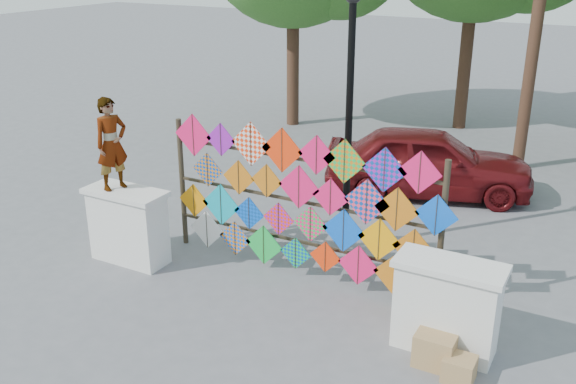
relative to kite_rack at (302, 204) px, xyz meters
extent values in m
plane|color=slate|center=(-0.10, -0.73, -1.24)|extent=(80.00, 80.00, 0.00)
cube|color=white|center=(-2.80, -0.93, -0.64)|extent=(1.30, 0.55, 1.20)
cube|color=white|center=(-2.80, -0.93, 0.00)|extent=(1.40, 0.65, 0.08)
cube|color=white|center=(2.60, -0.93, -0.64)|extent=(1.30, 0.55, 1.20)
cube|color=white|center=(2.60, -0.93, 0.00)|extent=(1.40, 0.65, 0.08)
cylinder|color=#30271A|center=(-2.40, 0.07, -0.09)|extent=(0.09, 0.09, 2.30)
cylinder|color=#30271A|center=(2.20, 0.07, -0.09)|extent=(0.09, 0.09, 2.30)
cube|color=#30271A|center=(-0.10, 0.07, -0.69)|extent=(4.60, 0.04, 0.04)
cube|color=#30271A|center=(-0.10, 0.07, 0.01)|extent=(4.60, 0.04, 0.04)
cube|color=#30271A|center=(-0.10, 0.07, 0.71)|extent=(4.60, 0.04, 0.04)
cube|color=#F5175E|center=(-2.05, 0.01, 0.83)|extent=(0.74, 0.01, 0.74)
cube|color=#30271A|center=(-2.05, 0.00, 0.83)|extent=(0.01, 0.01, 0.72)
cube|color=purple|center=(-1.50, 0.01, 0.84)|extent=(0.56, 0.01, 0.56)
cube|color=#30271A|center=(-1.50, 0.00, 0.84)|extent=(0.01, 0.01, 0.55)
cube|color=#FA340B|center=(-0.93, 0.01, 0.85)|extent=(0.74, 0.01, 0.74)
cube|color=#30271A|center=(-0.93, 0.00, 0.85)|extent=(0.01, 0.01, 0.72)
cube|color=#FA340B|center=(-0.36, 0.01, 0.83)|extent=(0.73, 0.01, 0.73)
cube|color=#30271A|center=(-0.36, 0.00, 0.83)|extent=(0.01, 0.01, 0.72)
cube|color=#F5175E|center=(0.23, 0.01, 0.84)|extent=(0.63, 0.01, 0.63)
cube|color=#30271A|center=(0.23, 0.00, 0.84)|extent=(0.01, 0.01, 0.62)
cube|color=green|center=(0.69, 0.01, 0.81)|extent=(0.69, 0.01, 0.69)
cube|color=#30271A|center=(0.69, 0.00, 0.81)|extent=(0.01, 0.01, 0.68)
cube|color=purple|center=(1.32, 0.01, 0.78)|extent=(0.69, 0.01, 0.69)
cube|color=#30271A|center=(1.32, 0.00, 0.78)|extent=(0.01, 0.01, 0.68)
cube|color=#F5175E|center=(1.84, 0.01, 0.83)|extent=(0.64, 0.01, 0.64)
cube|color=#30271A|center=(1.84, 0.00, 0.83)|extent=(0.01, 0.01, 0.63)
cube|color=#073FA3|center=(-1.76, -0.03, 0.29)|extent=(0.60, 0.01, 0.60)
cube|color=#30271A|center=(-1.76, -0.04, 0.29)|extent=(0.01, 0.01, 0.59)
cube|color=#CB6A12|center=(-1.15, -0.03, 0.25)|extent=(0.60, 0.01, 0.60)
cube|color=#30271A|center=(-1.15, -0.04, 0.25)|extent=(0.01, 0.01, 0.59)
cube|color=#CB6A12|center=(-0.62, -0.03, 0.29)|extent=(0.57, 0.01, 0.57)
cube|color=#30271A|center=(-0.62, -0.04, 0.29)|extent=(0.01, 0.01, 0.56)
cube|color=#F5175E|center=(-0.04, -0.03, 0.29)|extent=(0.72, 0.01, 0.72)
cube|color=#30271A|center=(-0.04, -0.04, 0.29)|extent=(0.01, 0.01, 0.71)
cube|color=#F5175E|center=(0.50, -0.03, 0.22)|extent=(0.61, 0.01, 0.61)
cube|color=#30271A|center=(0.50, -0.04, 0.22)|extent=(0.01, 0.01, 0.60)
cube|color=#073FA3|center=(1.08, -0.03, 0.26)|extent=(0.73, 0.01, 0.73)
cube|color=#30271A|center=(1.08, -0.04, 0.26)|extent=(0.01, 0.01, 0.71)
cube|color=#CB6A12|center=(1.55, -0.03, 0.23)|extent=(0.69, 0.01, 0.69)
cube|color=#30271A|center=(1.55, -0.04, 0.23)|extent=(0.01, 0.01, 0.68)
cube|color=blue|center=(2.13, -0.03, 0.26)|extent=(0.63, 0.01, 0.63)
cube|color=#30271A|center=(2.13, -0.04, 0.26)|extent=(0.01, 0.01, 0.62)
cube|color=orange|center=(-2.05, -0.07, -0.31)|extent=(0.61, 0.01, 0.61)
cube|color=#30271A|center=(-2.05, -0.08, -0.31)|extent=(0.01, 0.01, 0.60)
cube|color=#0BA4B8|center=(-1.49, -0.07, -0.28)|extent=(0.74, 0.01, 0.74)
cube|color=#30271A|center=(-1.49, -0.08, -0.28)|extent=(0.01, 0.01, 0.73)
cube|color=#073FA3|center=(-0.94, -0.07, -0.32)|extent=(0.58, 0.01, 0.58)
cube|color=#30271A|center=(-0.94, -0.08, -0.32)|extent=(0.01, 0.01, 0.57)
cube|color=#FA340B|center=(-0.39, -0.07, -0.31)|extent=(0.57, 0.01, 0.57)
cube|color=#30271A|center=(-0.39, -0.08, -0.31)|extent=(0.01, 0.01, 0.56)
cube|color=green|center=(0.19, -0.07, -0.27)|extent=(0.60, 0.01, 0.60)
cube|color=#30271A|center=(0.19, -0.08, -0.27)|extent=(0.01, 0.01, 0.59)
cube|color=blue|center=(0.75, -0.07, -0.27)|extent=(0.71, 0.01, 0.71)
cube|color=#30271A|center=(0.75, -0.08, -0.27)|extent=(0.01, 0.01, 0.70)
cube|color=#F79A07|center=(1.32, -0.07, -0.29)|extent=(0.68, 0.01, 0.68)
cube|color=#30271A|center=(1.32, -0.08, -0.29)|extent=(0.01, 0.01, 0.67)
cube|color=#CB6A12|center=(1.85, -0.07, -0.31)|extent=(0.64, 0.01, 0.64)
cube|color=#30271A|center=(1.85, -0.08, -0.31)|extent=(0.01, 0.01, 0.63)
cube|color=white|center=(-1.78, -0.11, -0.78)|extent=(0.69, 0.01, 0.69)
cube|color=#30271A|center=(-1.78, -0.12, -0.78)|extent=(0.01, 0.01, 0.68)
cube|color=blue|center=(-1.21, -0.11, -0.82)|extent=(0.62, 0.01, 0.62)
cube|color=#30271A|center=(-1.21, -0.12, -0.82)|extent=(0.01, 0.01, 0.61)
cube|color=green|center=(-0.65, -0.11, -0.81)|extent=(0.70, 0.01, 0.70)
cube|color=#30271A|center=(-0.65, -0.12, -0.81)|extent=(0.01, 0.01, 0.69)
cube|color=#073FA3|center=(-0.05, -0.11, -0.82)|extent=(0.56, 0.01, 0.56)
cube|color=#30271A|center=(-0.05, -0.12, -0.82)|extent=(0.01, 0.01, 0.55)
cube|color=#FA340B|center=(0.47, -0.11, -0.76)|extent=(0.53, 0.01, 0.53)
cube|color=#30271A|center=(0.47, -0.12, -0.76)|extent=(0.01, 0.01, 0.52)
cube|color=#F5175E|center=(1.03, -0.11, -0.77)|extent=(0.67, 0.01, 0.67)
cube|color=#30271A|center=(1.03, -0.12, -0.77)|extent=(0.01, 0.01, 0.66)
cube|color=#CB6A12|center=(1.61, -0.11, -0.78)|extent=(0.67, 0.01, 0.67)
cube|color=#30271A|center=(1.61, -0.12, -0.78)|extent=(0.01, 0.01, 0.66)
cube|color=#CB6A12|center=(2.17, -0.11, -0.76)|extent=(0.58, 0.01, 0.58)
cube|color=#30271A|center=(2.17, -0.12, -0.76)|extent=(0.01, 0.01, 0.57)
cylinder|color=#4C2D20|center=(-4.60, 8.27, 0.68)|extent=(0.36, 0.36, 3.85)
cylinder|color=#4C2D20|center=(-0.10, 10.27, 0.82)|extent=(0.36, 0.36, 4.12)
cylinder|color=#4C2D20|center=(2.10, 7.27, 1.51)|extent=(0.28, 0.28, 5.50)
imported|color=#99999E|center=(-2.98, -0.93, 0.80)|extent=(0.51, 0.64, 1.52)
imported|color=#5F1013|center=(0.69, 4.53, -0.51)|extent=(4.66, 3.07, 1.47)
cylinder|color=black|center=(0.20, 1.27, 0.86)|extent=(0.12, 0.12, 4.20)
cube|color=tan|center=(2.60, -1.30, -1.02)|extent=(0.50, 0.45, 0.45)
cube|color=tan|center=(2.96, -1.48, -1.08)|extent=(0.38, 0.35, 0.32)
camera|label=1|loc=(4.25, -8.27, 3.79)|focal=40.00mm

